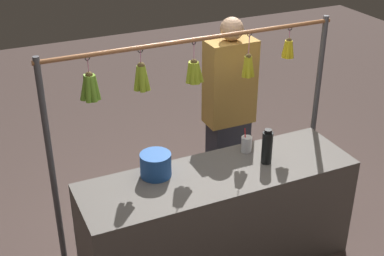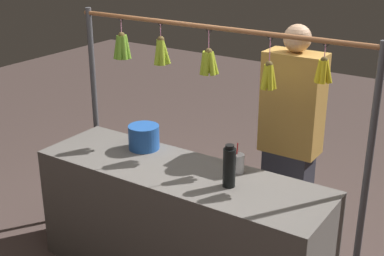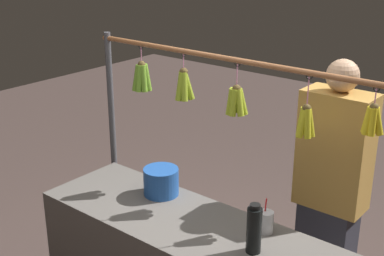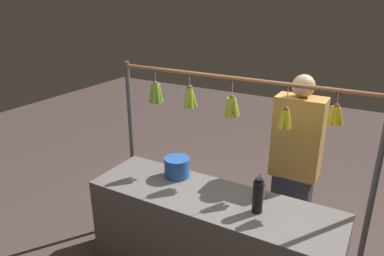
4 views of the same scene
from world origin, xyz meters
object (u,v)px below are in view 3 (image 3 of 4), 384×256
blue_bucket (161,182)px  drink_cup (266,222)px  water_bottle (254,229)px  vendor_person (330,200)px

blue_bucket → drink_cup: size_ratio=1.12×
water_bottle → blue_bucket: water_bottle is taller
blue_bucket → drink_cup: drink_cup is taller
water_bottle → vendor_person: 0.75m
drink_cup → water_bottle: bearing=104.1°
blue_bucket → vendor_person: vendor_person is taller
water_bottle → vendor_person: vendor_person is taller
drink_cup → vendor_person: 0.55m
drink_cup → blue_bucket: bearing=2.2°
drink_cup → vendor_person: size_ratio=0.11×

